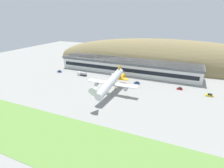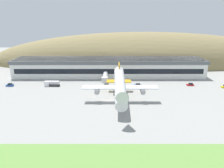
{
  "view_description": "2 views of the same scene",
  "coord_description": "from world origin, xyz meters",
  "px_view_note": "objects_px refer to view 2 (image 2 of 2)",
  "views": [
    {
      "loc": [
        45.86,
        -93.93,
        46.52
      ],
      "look_at": [
        5.5,
        -0.4,
        6.48
      ],
      "focal_mm": 28.0,
      "sensor_mm": 36.0,
      "label": 1
    },
    {
      "loc": [
        1.42,
        -91.83,
        36.15
      ],
      "look_at": [
        1.76,
        -2.37,
        8.86
      ],
      "focal_mm": 35.0,
      "sensor_mm": 36.0,
      "label": 2
    }
  ],
  "objects_px": {
    "jetway_0": "(104,77)",
    "service_car_2": "(9,85)",
    "terminal_building": "(108,66)",
    "traffic_cone_0": "(147,89)",
    "cargo_airplane": "(119,86)",
    "fuel_truck": "(51,84)",
    "traffic_cone_1": "(85,88)",
    "service_car_0": "(137,85)",
    "service_car_3": "(189,84)"
  },
  "relations": [
    {
      "from": "terminal_building",
      "to": "traffic_cone_0",
      "type": "height_order",
      "value": "terminal_building"
    },
    {
      "from": "fuel_truck",
      "to": "traffic_cone_0",
      "type": "distance_m",
      "value": 51.97
    },
    {
      "from": "service_car_0",
      "to": "fuel_truck",
      "type": "height_order",
      "value": "fuel_truck"
    },
    {
      "from": "traffic_cone_1",
      "to": "jetway_0",
      "type": "bearing_deg",
      "value": 43.56
    },
    {
      "from": "terminal_building",
      "to": "jetway_0",
      "type": "relative_size",
      "value": 7.29
    },
    {
      "from": "cargo_airplane",
      "to": "service_car_2",
      "type": "distance_m",
      "value": 64.28
    },
    {
      "from": "jetway_0",
      "to": "fuel_truck",
      "type": "height_order",
      "value": "jetway_0"
    },
    {
      "from": "service_car_2",
      "to": "service_car_3",
      "type": "relative_size",
      "value": 1.0
    },
    {
      "from": "jetway_0",
      "to": "traffic_cone_1",
      "type": "xyz_separation_m",
      "value": [
        -9.91,
        -9.42,
        -3.71
      ]
    },
    {
      "from": "service_car_3",
      "to": "jetway_0",
      "type": "bearing_deg",
      "value": 175.72
    },
    {
      "from": "terminal_building",
      "to": "service_car_2",
      "type": "distance_m",
      "value": 59.3
    },
    {
      "from": "terminal_building",
      "to": "cargo_airplane",
      "type": "bearing_deg",
      "value": -83.34
    },
    {
      "from": "traffic_cone_0",
      "to": "terminal_building",
      "type": "bearing_deg",
      "value": 124.79
    },
    {
      "from": "jetway_0",
      "to": "service_car_2",
      "type": "distance_m",
      "value": 52.52
    },
    {
      "from": "service_car_3",
      "to": "service_car_0",
      "type": "bearing_deg",
      "value": -177.96
    },
    {
      "from": "jetway_0",
      "to": "traffic_cone_0",
      "type": "height_order",
      "value": "jetway_0"
    },
    {
      "from": "cargo_airplane",
      "to": "fuel_truck",
      "type": "xyz_separation_m",
      "value": [
        -36.41,
        23.2,
        -5.99
      ]
    },
    {
      "from": "traffic_cone_0",
      "to": "traffic_cone_1",
      "type": "xyz_separation_m",
      "value": [
        -32.48,
        1.46,
        0.0
      ]
    },
    {
      "from": "service_car_2",
      "to": "jetway_0",
      "type": "bearing_deg",
      "value": 5.14
    },
    {
      "from": "traffic_cone_0",
      "to": "fuel_truck",
      "type": "bearing_deg",
      "value": 172.99
    },
    {
      "from": "terminal_building",
      "to": "fuel_truck",
      "type": "bearing_deg",
      "value": -143.06
    },
    {
      "from": "terminal_building",
      "to": "traffic_cone_1",
      "type": "distance_m",
      "value": 31.16
    },
    {
      "from": "cargo_airplane",
      "to": "fuel_truck",
      "type": "bearing_deg",
      "value": 147.49
    },
    {
      "from": "jetway_0",
      "to": "cargo_airplane",
      "type": "bearing_deg",
      "value": -75.04
    },
    {
      "from": "terminal_building",
      "to": "traffic_cone_1",
      "type": "height_order",
      "value": "terminal_building"
    },
    {
      "from": "service_car_0",
      "to": "service_car_3",
      "type": "bearing_deg",
      "value": 2.04
    },
    {
      "from": "service_car_2",
      "to": "traffic_cone_0",
      "type": "relative_size",
      "value": 6.7
    },
    {
      "from": "terminal_building",
      "to": "service_car_2",
      "type": "bearing_deg",
      "value": -156.6
    },
    {
      "from": "service_car_2",
      "to": "fuel_truck",
      "type": "bearing_deg",
      "value": 0.36
    },
    {
      "from": "service_car_0",
      "to": "traffic_cone_1",
      "type": "distance_m",
      "value": 28.37
    },
    {
      "from": "terminal_building",
      "to": "fuel_truck",
      "type": "distance_m",
      "value": 39.05
    },
    {
      "from": "jetway_0",
      "to": "cargo_airplane",
      "type": "xyz_separation_m",
      "value": [
        7.41,
        -27.75,
        3.52
      ]
    },
    {
      "from": "cargo_airplane",
      "to": "fuel_truck",
      "type": "relative_size",
      "value": 5.56
    },
    {
      "from": "cargo_airplane",
      "to": "traffic_cone_1",
      "type": "xyz_separation_m",
      "value": [
        -17.32,
        18.32,
        -7.23
      ]
    },
    {
      "from": "terminal_building",
      "to": "traffic_cone_0",
      "type": "distance_m",
      "value": 36.58
    },
    {
      "from": "service_car_3",
      "to": "fuel_truck",
      "type": "relative_size",
      "value": 0.47
    },
    {
      "from": "jetway_0",
      "to": "service_car_0",
      "type": "bearing_deg",
      "value": -14.28
    },
    {
      "from": "terminal_building",
      "to": "service_car_2",
      "type": "xyz_separation_m",
      "value": [
        -54.18,
        -23.44,
        -5.56
      ]
    },
    {
      "from": "service_car_2",
      "to": "terminal_building",
      "type": "bearing_deg",
      "value": 23.4
    },
    {
      "from": "fuel_truck",
      "to": "service_car_3",
      "type": "bearing_deg",
      "value": 0.75
    },
    {
      "from": "service_car_2",
      "to": "traffic_cone_0",
      "type": "height_order",
      "value": "service_car_2"
    },
    {
      "from": "terminal_building",
      "to": "service_car_2",
      "type": "height_order",
      "value": "terminal_building"
    },
    {
      "from": "terminal_building",
      "to": "service_car_3",
      "type": "bearing_deg",
      "value": -26.14
    },
    {
      "from": "service_car_2",
      "to": "service_car_3",
      "type": "bearing_deg",
      "value": 0.66
    },
    {
      "from": "jetway_0",
      "to": "service_car_2",
      "type": "height_order",
      "value": "jetway_0"
    },
    {
      "from": "fuel_truck",
      "to": "jetway_0",
      "type": "bearing_deg",
      "value": 8.91
    },
    {
      "from": "cargo_airplane",
      "to": "terminal_building",
      "type": "bearing_deg",
      "value": 96.66
    },
    {
      "from": "service_car_0",
      "to": "traffic_cone_1",
      "type": "relative_size",
      "value": 7.69
    },
    {
      "from": "service_car_3",
      "to": "traffic_cone_0",
      "type": "height_order",
      "value": "service_car_3"
    },
    {
      "from": "service_car_3",
      "to": "cargo_airplane",
      "type": "bearing_deg",
      "value": -148.83
    }
  ]
}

